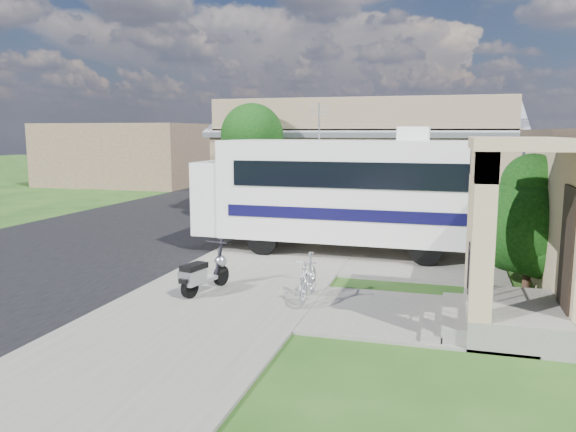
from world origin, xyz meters
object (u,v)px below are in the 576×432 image
(shrub, at_px, (533,220))
(scooter, at_px, (203,274))
(bicycle, at_px, (308,280))
(motorhome, at_px, (344,190))
(pickup_truck, at_px, (243,188))
(van, at_px, (269,178))
(garden_hose, at_px, (457,304))

(shrub, relative_size, scooter, 1.91)
(scooter, height_order, bicycle, scooter)
(motorhome, distance_m, scooter, 5.72)
(shrub, xyz_separation_m, pickup_truck, (-11.25, 11.66, -0.72))
(motorhome, xyz_separation_m, pickup_truck, (-6.52, 9.07, -1.00))
(motorhome, distance_m, pickup_truck, 11.22)
(pickup_truck, bearing_deg, motorhome, 116.45)
(motorhome, bearing_deg, van, 115.90)
(scooter, bearing_deg, van, 116.77)
(bicycle, relative_size, pickup_truck, 0.27)
(garden_hose, bearing_deg, motorhome, 124.48)
(scooter, xyz_separation_m, bicycle, (2.30, 0.10, 0.00))
(garden_hose, bearing_deg, pickup_truck, 125.30)
(bicycle, bearing_deg, motorhome, 90.12)
(shrub, xyz_separation_m, scooter, (-6.84, -2.56, -1.08))
(motorhome, bearing_deg, shrub, -27.99)
(van, distance_m, garden_hose, 22.37)
(bicycle, distance_m, pickup_truck, 15.64)
(shrub, distance_m, garden_hose, 2.93)
(motorhome, height_order, shrub, motorhome)
(shrub, height_order, garden_hose, shrub)
(motorhome, height_order, van, motorhome)
(pickup_truck, relative_size, garden_hose, 15.14)
(van, bearing_deg, motorhome, -68.31)
(van, bearing_deg, garden_hose, -66.02)
(motorhome, height_order, bicycle, motorhome)
(shrub, bearing_deg, garden_hose, -128.52)
(pickup_truck, xyz_separation_m, van, (-0.65, 6.18, -0.03))
(bicycle, xyz_separation_m, van, (-7.37, 20.29, 0.33))
(scooter, distance_m, pickup_truck, 14.89)
(bicycle, height_order, van, van)
(motorhome, xyz_separation_m, garden_hose, (3.14, -4.58, -1.74))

